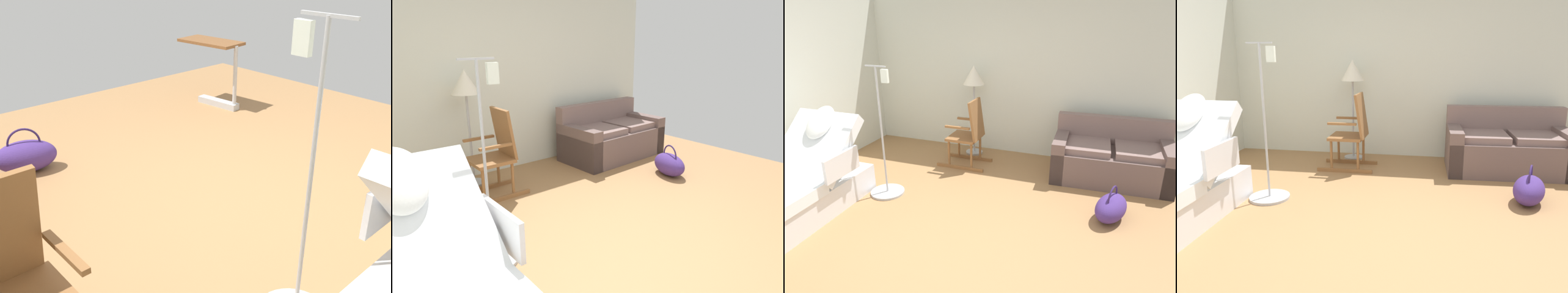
% 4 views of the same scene
% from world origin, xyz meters
% --- Properties ---
extents(ground_plane, '(6.75, 6.75, 0.00)m').
position_xyz_m(ground_plane, '(0.00, 0.00, 0.00)').
color(ground_plane, '#9E7247').
extents(back_wall, '(5.33, 0.10, 2.70)m').
position_xyz_m(back_wall, '(0.00, 2.75, 1.35)').
color(back_wall, silver).
rests_on(back_wall, ground).
extents(couch, '(1.63, 0.91, 0.85)m').
position_xyz_m(couch, '(1.58, 2.13, 0.31)').
color(couch, '#68534F').
rests_on(couch, ground).
extents(rocking_chair, '(0.76, 0.51, 1.05)m').
position_xyz_m(rocking_chair, '(-0.51, 1.93, 0.50)').
color(rocking_chair, brown).
rests_on(rocking_chair, ground).
extents(floor_lamp, '(0.34, 0.34, 1.48)m').
position_xyz_m(floor_lamp, '(-0.61, 2.41, 1.23)').
color(floor_lamp, '#B2B5BA').
rests_on(floor_lamp, ground).
extents(duffel_bag, '(0.47, 0.63, 0.43)m').
position_xyz_m(duffel_bag, '(1.63, 0.99, 0.15)').
color(duffel_bag, '#472D7A').
rests_on(duffel_bag, ground).
extents(iv_pole, '(0.44, 0.44, 1.69)m').
position_xyz_m(iv_pole, '(-1.17, 0.66, 0.25)').
color(iv_pole, '#B2B5BA').
rests_on(iv_pole, ground).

